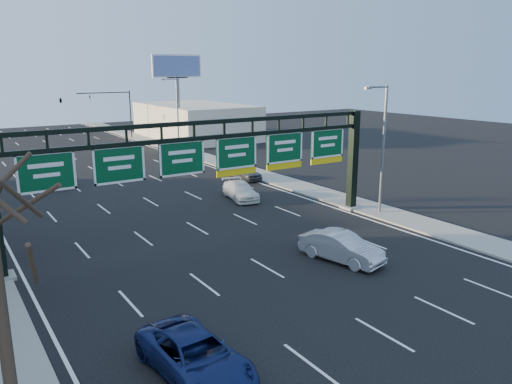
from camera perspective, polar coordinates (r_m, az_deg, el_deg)
ground at (r=24.74m, az=3.92°, el=-10.14°), size 160.00×160.00×0.00m
sidewalk_right at (r=47.38m, az=1.64°, el=1.66°), size 3.00×120.00×0.12m
lane_markings at (r=41.58m, az=-12.98°, el=-0.50°), size 21.60×120.00×0.01m
sign_gantry at (r=29.93m, az=-4.99°, el=3.37°), size 24.60×1.20×7.20m
building_right_distant at (r=76.23m, az=-6.95°, el=8.04°), size 12.00×20.00×5.00m
streetlight_near at (r=35.87m, az=14.23°, el=5.46°), size 2.15×0.22×9.00m
streetlight_far at (r=63.79m, az=-9.07°, el=9.19°), size 2.15×0.22×9.00m
billboard_right at (r=69.19m, az=-9.00°, el=12.85°), size 7.00×0.50×12.00m
traffic_signal_mast at (r=75.61m, az=-18.65°, el=9.66°), size 10.16×0.54×7.00m
car_blue_suv at (r=17.67m, az=-6.97°, el=-18.10°), size 2.71×5.29×1.43m
car_silver_sedan at (r=27.28m, az=9.73°, el=-6.23°), size 2.66×4.94×1.55m
car_white_wagon at (r=39.68m, az=-1.80°, el=0.17°), size 2.80×4.96×1.35m
car_grey_far at (r=46.76m, az=-1.44°, el=2.33°), size 1.93×4.32×1.44m
car_silver_distant at (r=47.96m, az=-22.14°, el=1.72°), size 2.20×5.14×1.65m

